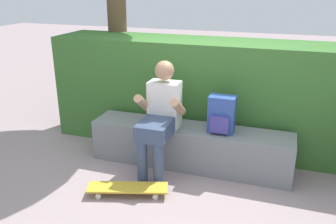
{
  "coord_description": "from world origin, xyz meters",
  "views": [
    {
      "loc": [
        0.94,
        -3.19,
        2.02
      ],
      "look_at": [
        -0.26,
        0.35,
        0.63
      ],
      "focal_mm": 38.07,
      "sensor_mm": 36.0,
      "label": 1
    }
  ],
  "objects_px": {
    "bench_main": "(190,146)",
    "person_skater": "(160,115)",
    "skateboard_near_person": "(128,188)",
    "backpack_on_bench": "(222,115)"
  },
  "relations": [
    {
      "from": "bench_main",
      "to": "skateboard_near_person",
      "type": "height_order",
      "value": "bench_main"
    },
    {
      "from": "bench_main",
      "to": "person_skater",
      "type": "distance_m",
      "value": 0.56
    },
    {
      "from": "skateboard_near_person",
      "to": "person_skater",
      "type": "bearing_deg",
      "value": 76.56
    },
    {
      "from": "bench_main",
      "to": "person_skater",
      "type": "height_order",
      "value": "person_skater"
    },
    {
      "from": "person_skater",
      "to": "backpack_on_bench",
      "type": "height_order",
      "value": "person_skater"
    },
    {
      "from": "backpack_on_bench",
      "to": "person_skater",
      "type": "bearing_deg",
      "value": -162.01
    },
    {
      "from": "bench_main",
      "to": "backpack_on_bench",
      "type": "xyz_separation_m",
      "value": [
        0.34,
        -0.01,
        0.43
      ]
    },
    {
      "from": "person_skater",
      "to": "skateboard_near_person",
      "type": "distance_m",
      "value": 0.84
    },
    {
      "from": "bench_main",
      "to": "skateboard_near_person",
      "type": "xyz_separation_m",
      "value": [
        -0.42,
        -0.8,
        -0.16
      ]
    },
    {
      "from": "skateboard_near_person",
      "to": "backpack_on_bench",
      "type": "xyz_separation_m",
      "value": [
        0.77,
        0.79,
        0.59
      ]
    }
  ]
}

